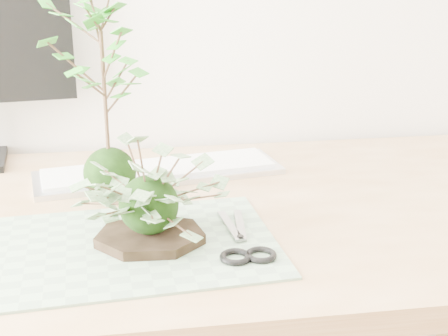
{
  "coord_description": "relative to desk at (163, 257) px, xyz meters",
  "views": [
    {
      "loc": [
        -0.13,
        0.27,
        1.15
      ],
      "look_at": [
        0.0,
        1.14,
        0.84
      ],
      "focal_mm": 50.0,
      "sensor_mm": 36.0,
      "label": 1
    }
  ],
  "objects": [
    {
      "name": "cutting_mat",
      "position": [
        -0.06,
        -0.13,
        0.09
      ],
      "size": [
        0.46,
        0.32,
        0.0
      ],
      "primitive_type": "cube",
      "rotation": [
        0.0,
        0.0,
        0.07
      ],
      "color": "gray",
      "rests_on": "desk"
    },
    {
      "name": "keyboard",
      "position": [
        0.01,
        0.17,
        0.1
      ],
      "size": [
        0.48,
        0.21,
        0.02
      ],
      "rotation": [
        0.0,
        0.0,
        0.17
      ],
      "color": "silver",
      "rests_on": "desk"
    },
    {
      "name": "desk",
      "position": [
        0.0,
        0.0,
        0.0
      ],
      "size": [
        1.6,
        0.7,
        0.74
      ],
      "color": "tan",
      "rests_on": "ground_plane"
    },
    {
      "name": "maple_kokedama",
      "position": [
        -0.08,
        0.07,
        0.35
      ],
      "size": [
        0.26,
        0.26,
        0.38
      ],
      "rotation": [
        0.0,
        0.0,
        0.39
      ],
      "color": "black",
      "rests_on": "desk"
    },
    {
      "name": "ivy_kokedama",
      "position": [
        -0.02,
        -0.13,
        0.19
      ],
      "size": [
        0.28,
        0.28,
        0.17
      ],
      "rotation": [
        0.0,
        0.0,
        -0.18
      ],
      "color": "black",
      "rests_on": "stone_dish"
    },
    {
      "name": "scissors",
      "position": [
        0.11,
        -0.18,
        0.1
      ],
      "size": [
        0.08,
        0.18,
        0.01
      ],
      "rotation": [
        0.0,
        0.0,
        0.01
      ],
      "color": "gray",
      "rests_on": "cutting_mat"
    },
    {
      "name": "stone_dish",
      "position": [
        -0.02,
        -0.13,
        0.1
      ],
      "size": [
        0.18,
        0.18,
        0.01
      ],
      "primitive_type": "cylinder",
      "rotation": [
        0.0,
        0.0,
        -0.06
      ],
      "color": "black",
      "rests_on": "cutting_mat"
    }
  ]
}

